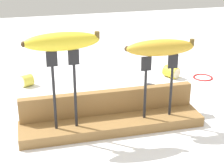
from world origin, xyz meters
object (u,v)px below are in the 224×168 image
Objects in this scene: fork_stand_left at (64,83)px; banana_raised_right at (161,48)px; banana_chunk_near at (171,72)px; banana_chunk_far at (27,81)px; fork_fallen_near at (146,90)px; fork_stand_right at (159,81)px; wire_coil at (203,77)px; banana_raised_left at (62,41)px.

banana_raised_right is at bearing 0.00° from fork_stand_left.
banana_chunk_near is 0.51m from banana_chunk_far.
banana_raised_right is 0.31m from fork_fallen_near.
fork_stand_right is at bearing -47.83° from banana_chunk_far.
banana_chunk_near is at bearing 162.78° from wire_coil.
fork_fallen_near and wire_coil have the same top height.
fork_stand_left is 2.82× the size of wire_coil.
banana_raised_left reaches higher than fork_stand_left.
fork_stand_left is 0.10m from banana_raised_left.
banana_raised_right reaches higher than banana_chunk_near.
banana_raised_left is at bearing -180.00° from banana_raised_right.
banana_chunk_far is (-0.09, 0.36, -0.13)m from fork_stand_left.
banana_raised_right is at bearing -135.23° from wire_coil.
fork_stand_left is at bearing -142.17° from fork_fallen_near.
banana_raised_left reaches higher than banana_chunk_near.
banana_raised_left is at bearing -151.71° from wire_coil.
fork_fallen_near is 0.40m from banana_chunk_far.
banana_raised_left is 2.55× the size of wire_coil.
fork_fallen_near is at bearing -144.38° from banana_chunk_near.
wire_coil is at bearing -7.29° from banana_chunk_far.
fork_stand_left is at bearing 1.07° from banana_raised_left.
fork_fallen_near is (0.05, 0.23, -0.12)m from fork_stand_right.
banana_chunk_far is (-0.33, 0.36, -0.20)m from banana_raised_right.
banana_chunk_near is at bearing 37.16° from banana_raised_left.
fork_stand_right is 1.21× the size of fork_fallen_near.
fork_stand_right is at bearing 0.00° from banana_raised_left.
fork_stand_left is 0.62m from wire_coil.
wire_coil is at bearing 44.77° from banana_raised_right.
wire_coil is (0.24, 0.06, -0.00)m from fork_fallen_near.
banana_chunk_near is at bearing 60.77° from fork_stand_right.
banana_raised_right is at bearing -47.83° from banana_chunk_far.
fork_stand_left reaches higher than fork_stand_right.
banana_raised_right reaches higher than fork_stand_left.
banana_chunk_far is (-0.38, 0.14, 0.02)m from fork_fallen_near.
banana_raised_left is (-0.24, -0.00, 0.12)m from fork_stand_right.
fork_stand_left is at bearing -151.71° from wire_coil.
banana_raised_left is 1.01× the size of banana_raised_right.
banana_raised_right reaches higher than banana_chunk_far.
fork_stand_left is at bearing -76.48° from banana_chunk_far.
banana_chunk_far is (-0.51, 0.05, -0.00)m from banana_chunk_near.
banana_raised_left is at bearing -178.93° from fork_stand_left.
fork_stand_right is at bearing -0.00° from fork_stand_left.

